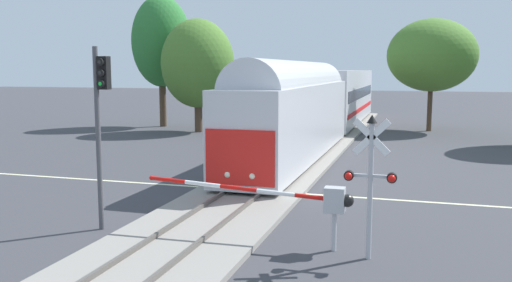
% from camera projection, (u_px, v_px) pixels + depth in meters
% --- Properties ---
extents(ground_plane, '(220.00, 220.00, 0.00)m').
position_uv_depth(ground_plane, '(254.00, 191.00, 22.52)').
color(ground_plane, '#3D3D42').
extents(road_centre_stripe, '(44.00, 0.20, 0.01)m').
position_uv_depth(road_centre_stripe, '(254.00, 190.00, 22.52)').
color(road_centre_stripe, beige).
rests_on(road_centre_stripe, ground).
extents(railway_track, '(4.40, 80.00, 0.32)m').
position_uv_depth(railway_track, '(254.00, 188.00, 22.51)').
color(railway_track, gray).
rests_on(railway_track, ground).
extents(commuter_train, '(3.04, 41.44, 5.16)m').
position_uv_depth(commuter_train, '(324.00, 101.00, 38.54)').
color(commuter_train, silver).
rests_on(commuter_train, railway_track).
extents(crossing_gate_near, '(6.18, 0.40, 1.81)m').
position_uv_depth(crossing_gate_near, '(309.00, 199.00, 15.08)').
color(crossing_gate_near, '#B7B7BC').
rests_on(crossing_gate_near, ground).
extents(crossing_signal_mast, '(1.36, 0.44, 3.86)m').
position_uv_depth(crossing_signal_mast, '(370.00, 172.00, 14.08)').
color(crossing_signal_mast, '#B2B2B7').
rests_on(crossing_signal_mast, ground).
extents(traffic_signal_median, '(0.53, 0.38, 5.71)m').
position_uv_depth(traffic_signal_median, '(100.00, 109.00, 16.52)').
color(traffic_signal_median, '#4C4C51').
rests_on(traffic_signal_median, ground).
extents(elm_centre_background, '(7.12, 7.12, 9.07)m').
position_uv_depth(elm_centre_background, '(432.00, 55.00, 43.50)').
color(elm_centre_background, '#4C3828').
rests_on(elm_centre_background, ground).
extents(oak_behind_train, '(5.82, 5.82, 9.01)m').
position_uv_depth(oak_behind_train, '(198.00, 64.00, 42.96)').
color(oak_behind_train, '#4C3828').
rests_on(oak_behind_train, ground).
extents(pine_left_background, '(5.15, 5.15, 11.35)m').
position_uv_depth(pine_left_background, '(161.00, 42.00, 46.92)').
color(pine_left_background, '#4C3828').
rests_on(pine_left_background, ground).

